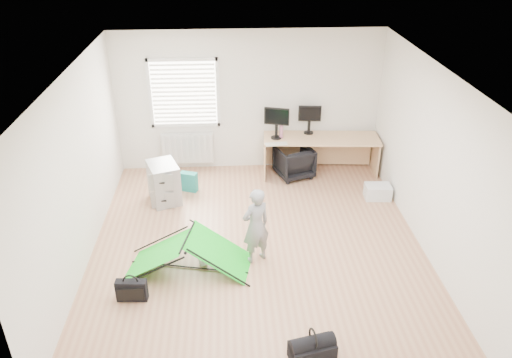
{
  "coord_description": "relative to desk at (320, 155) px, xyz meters",
  "views": [
    {
      "loc": [
        -0.4,
        -6.23,
        4.53
      ],
      "look_at": [
        0.0,
        0.4,
        0.95
      ],
      "focal_mm": 35.0,
      "sensor_mm": 36.0,
      "label": 1
    }
  ],
  "objects": [
    {
      "name": "radiator",
      "position": [
        -2.56,
        0.32,
        0.08
      ],
      "size": [
        1.0,
        0.12,
        0.6
      ],
      "primitive_type": "cube",
      "color": "silver",
      "rests_on": "back_wall"
    },
    {
      "name": "monitor_right",
      "position": [
        -0.21,
        0.23,
        0.58
      ],
      "size": [
        0.44,
        0.13,
        0.41
      ],
      "primitive_type": "cube",
      "rotation": [
        0.0,
        0.0,
        -0.1
      ],
      "color": "black",
      "rests_on": "desk"
    },
    {
      "name": "window",
      "position": [
        -2.56,
        0.36,
        1.18
      ],
      "size": [
        1.2,
        0.06,
        1.2
      ],
      "primitive_type": "cube",
      "color": "silver",
      "rests_on": "back_wall"
    },
    {
      "name": "white_box",
      "position": [
        -2.18,
        -2.75,
        -0.33
      ],
      "size": [
        0.12,
        0.12,
        0.09
      ],
      "primitive_type": "cube",
      "rotation": [
        0.0,
        0.0,
        0.42
      ],
      "color": "silver",
      "rests_on": "ground"
    },
    {
      "name": "ground",
      "position": [
        -1.36,
        -2.35,
        -0.37
      ],
      "size": [
        5.5,
        5.5,
        0.0
      ],
      "primitive_type": "plane",
      "color": "#AD7B5C",
      "rests_on": "ground"
    },
    {
      "name": "desk",
      "position": [
        0.0,
        0.0,
        0.0
      ],
      "size": [
        2.23,
        0.86,
        0.74
      ],
      "primitive_type": "cube",
      "rotation": [
        0.0,
        0.0,
        -0.07
      ],
      "color": "tan",
      "rests_on": "ground"
    },
    {
      "name": "back_wall",
      "position": [
        -1.36,
        0.4,
        0.98
      ],
      "size": [
        5.0,
        0.02,
        2.7
      ],
      "primitive_type": "cube",
      "color": "silver",
      "rests_on": "ground"
    },
    {
      "name": "filing_cabinet",
      "position": [
        -2.9,
        -0.9,
        -0.01
      ],
      "size": [
        0.64,
        0.73,
        0.72
      ],
      "primitive_type": "cube",
      "rotation": [
        0.0,
        0.0,
        0.35
      ],
      "color": "#95989A",
      "rests_on": "ground"
    },
    {
      "name": "office_chair",
      "position": [
        -0.52,
        -0.1,
        -0.07
      ],
      "size": [
        0.81,
        0.83,
        0.6
      ],
      "primitive_type": "imported",
      "rotation": [
        0.0,
        0.0,
        3.46
      ],
      "color": "black",
      "rests_on": "ground"
    },
    {
      "name": "kite",
      "position": [
        -2.37,
        -2.83,
        -0.1
      ],
      "size": [
        1.84,
        1.1,
        0.53
      ],
      "primitive_type": null,
      "rotation": [
        0.0,
        0.0,
        -0.21
      ],
      "color": "#13CF21",
      "rests_on": "ground"
    },
    {
      "name": "tote_bag",
      "position": [
        -2.5,
        -0.56,
        -0.19
      ],
      "size": [
        0.33,
        0.23,
        0.36
      ],
      "primitive_type": "cube",
      "rotation": [
        0.0,
        0.0,
        -0.34
      ],
      "color": "#1E8378",
      "rests_on": "ground"
    },
    {
      "name": "person",
      "position": [
        -1.4,
        -2.69,
        0.22
      ],
      "size": [
        0.51,
        0.45,
        1.18
      ],
      "primitive_type": "imported",
      "rotation": [
        0.0,
        0.0,
        3.63
      ],
      "color": "gray",
      "rests_on": "ground"
    },
    {
      "name": "monitor_left",
      "position": [
        -0.86,
        0.03,
        0.6
      ],
      "size": [
        0.48,
        0.23,
        0.45
      ],
      "primitive_type": "cube",
      "rotation": [
        0.0,
        0.0,
        -0.28
      ],
      "color": "black",
      "rests_on": "desk"
    },
    {
      "name": "laptop_bag",
      "position": [
        -3.08,
        -3.44,
        -0.22
      ],
      "size": [
        0.41,
        0.15,
        0.3
      ],
      "primitive_type": "cube",
      "rotation": [
        0.0,
        0.0,
        -0.07
      ],
      "color": "black",
      "rests_on": "ground"
    },
    {
      "name": "storage_crate",
      "position": [
        0.87,
        -1.03,
        -0.25
      ],
      "size": [
        0.46,
        0.34,
        0.25
      ],
      "primitive_type": "cube",
      "rotation": [
        0.0,
        0.0,
        -0.05
      ],
      "color": "silver",
      "rests_on": "ground"
    },
    {
      "name": "thermos",
      "position": [
        -0.76,
        0.04,
        0.5
      ],
      "size": [
        0.08,
        0.08,
        0.25
      ],
      "primitive_type": "cylinder",
      "rotation": [
        0.0,
        0.0,
        -0.08
      ],
      "color": "#AA5F7D",
      "rests_on": "desk"
    },
    {
      "name": "keyboard",
      "position": [
        -0.88,
        -0.26,
        0.38
      ],
      "size": [
        0.43,
        0.18,
        0.02
      ],
      "primitive_type": "cube",
      "rotation": [
        0.0,
        0.0,
        0.1
      ],
      "color": "beige",
      "rests_on": "desk"
    },
    {
      "name": "duffel_bag",
      "position": [
        -0.87,
        -4.57,
        -0.26
      ],
      "size": [
        0.56,
        0.37,
        0.22
      ],
      "primitive_type": "cube",
      "rotation": [
        0.0,
        0.0,
        0.23
      ],
      "color": "black",
      "rests_on": "ground"
    }
  ]
}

